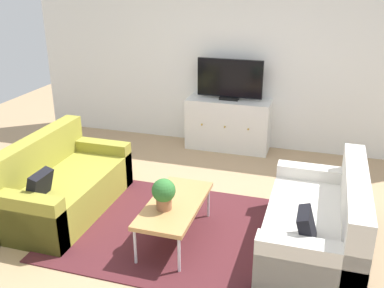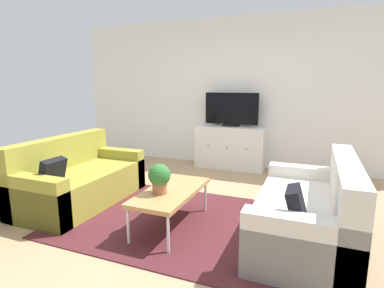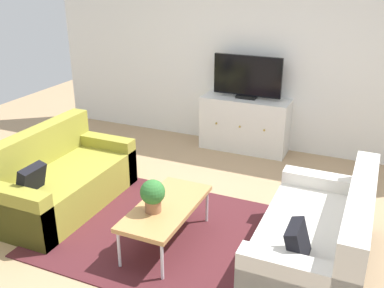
{
  "view_description": "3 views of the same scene",
  "coord_description": "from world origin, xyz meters",
  "px_view_note": "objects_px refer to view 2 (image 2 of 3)",
  "views": [
    {
      "loc": [
        1.31,
        -3.91,
        2.56
      ],
      "look_at": [
        0.0,
        0.35,
        0.79
      ],
      "focal_mm": 41.21,
      "sensor_mm": 36.0,
      "label": 1
    },
    {
      "loc": [
        1.39,
        -3.08,
        1.52
      ],
      "look_at": [
        0.0,
        0.35,
        0.79
      ],
      "focal_mm": 28.68,
      "sensor_mm": 36.0,
      "label": 2
    },
    {
      "loc": [
        1.69,
        -3.48,
        2.5
      ],
      "look_at": [
        0.0,
        0.35,
        0.79
      ],
      "focal_mm": 41.08,
      "sensor_mm": 36.0,
      "label": 3
    }
  ],
  "objects_px": {
    "potted_plant": "(159,177)",
    "flat_screen_tv": "(231,110)",
    "couch_right_side": "(313,216)",
    "tv_console": "(230,147)",
    "couch_left_side": "(77,181)",
    "coffee_table": "(171,193)"
  },
  "relations": [
    {
      "from": "potted_plant",
      "to": "flat_screen_tv",
      "type": "relative_size",
      "value": 0.32
    },
    {
      "from": "couch_right_side",
      "to": "flat_screen_tv",
      "type": "relative_size",
      "value": 1.72
    },
    {
      "from": "couch_left_side",
      "to": "couch_right_side",
      "type": "xyz_separation_m",
      "value": [
        2.87,
        0.0,
        0.0
      ]
    },
    {
      "from": "couch_left_side",
      "to": "coffee_table",
      "type": "distance_m",
      "value": 1.47
    },
    {
      "from": "coffee_table",
      "to": "tv_console",
      "type": "bearing_deg",
      "value": 90.79
    },
    {
      "from": "potted_plant",
      "to": "tv_console",
      "type": "xyz_separation_m",
      "value": [
        0.02,
        2.7,
        -0.2
      ]
    },
    {
      "from": "couch_right_side",
      "to": "tv_console",
      "type": "relative_size",
      "value": 1.34
    },
    {
      "from": "flat_screen_tv",
      "to": "coffee_table",
      "type": "bearing_deg",
      "value": -89.22
    },
    {
      "from": "potted_plant",
      "to": "tv_console",
      "type": "height_order",
      "value": "tv_console"
    },
    {
      "from": "potted_plant",
      "to": "tv_console",
      "type": "bearing_deg",
      "value": 89.51
    },
    {
      "from": "coffee_table",
      "to": "potted_plant",
      "type": "relative_size",
      "value": 3.49
    },
    {
      "from": "couch_right_side",
      "to": "coffee_table",
      "type": "relative_size",
      "value": 1.53
    },
    {
      "from": "coffee_table",
      "to": "potted_plant",
      "type": "bearing_deg",
      "value": -112.49
    },
    {
      "from": "couch_right_side",
      "to": "potted_plant",
      "type": "distance_m",
      "value": 1.54
    },
    {
      "from": "couch_right_side",
      "to": "tv_console",
      "type": "distance_m",
      "value": 2.79
    },
    {
      "from": "coffee_table",
      "to": "tv_console",
      "type": "distance_m",
      "value": 2.56
    },
    {
      "from": "coffee_table",
      "to": "couch_right_side",
      "type": "bearing_deg",
      "value": 7.53
    },
    {
      "from": "coffee_table",
      "to": "tv_console",
      "type": "height_order",
      "value": "tv_console"
    },
    {
      "from": "coffee_table",
      "to": "potted_plant",
      "type": "xyz_separation_m",
      "value": [
        -0.06,
        -0.14,
        0.2
      ]
    },
    {
      "from": "potted_plant",
      "to": "tv_console",
      "type": "relative_size",
      "value": 0.25
    },
    {
      "from": "coffee_table",
      "to": "flat_screen_tv",
      "type": "relative_size",
      "value": 1.12
    },
    {
      "from": "couch_right_side",
      "to": "potted_plant",
      "type": "height_order",
      "value": "couch_right_side"
    }
  ]
}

